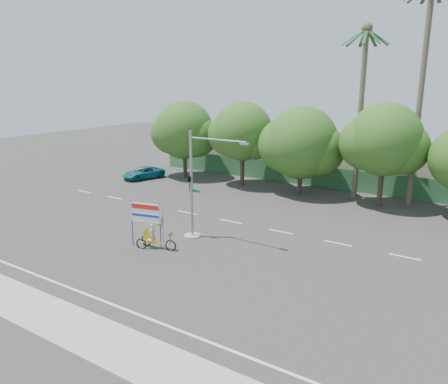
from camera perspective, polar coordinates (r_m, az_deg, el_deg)
The scene contains 14 objects.
ground at distance 24.68m, azimuth -5.11°, elevation -9.61°, with size 120.00×120.00×0.00m, color #33302D.
sidewalk_near at distance 20.00m, azimuth -19.02°, elevation -16.41°, with size 50.00×2.40×0.12m, color gray.
fence at distance 42.54m, azimuth 12.97°, elevation 1.88°, with size 38.00×0.08×2.00m, color #336B3D.
building_left at distance 50.45m, azimuth 4.12°, elevation 5.33°, with size 12.00×8.00×4.00m, color #BBB295.
building_right at distance 44.81m, azimuth 24.70°, elevation 2.59°, with size 14.00×8.00×3.60m, color #BBB295.
tree_far_left at distance 45.67m, azimuth -5.26°, elevation 7.84°, with size 7.14×6.00×7.96m.
tree_left at distance 41.69m, azimuth 2.40°, elevation 7.65°, with size 6.66×5.60×8.07m.
tree_center at distance 39.09m, azimuth 10.01°, elevation 6.10°, with size 7.62×6.40×7.85m.
tree_right at distance 36.85m, azimuth 20.16°, elevation 6.14°, with size 6.90×5.80×8.36m.
palm_tall at distance 37.61m, azimuth 24.54°, elevation 13.90°, with size 3.73×3.79×17.45m.
palm_short at distance 38.60m, azimuth 17.56°, elevation 12.11°, with size 3.73×3.79×14.45m.
traffic_signal at distance 27.95m, azimuth -3.78°, elevation -0.31°, with size 4.72×1.10×7.00m.
trike_billboard at distance 27.01m, azimuth -9.59°, elevation -4.85°, with size 2.97×1.07×2.98m.
pickup_truck at distance 46.03m, azimuth -10.49°, elevation 2.46°, with size 2.02×4.39×1.22m, color #0F5F6F.
Camera 1 is at (14.03, -17.62, 10.10)m, focal length 35.00 mm.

